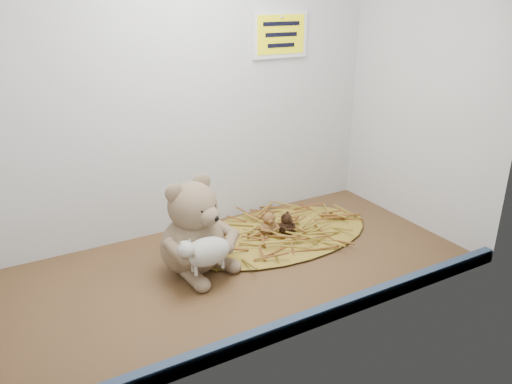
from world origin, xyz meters
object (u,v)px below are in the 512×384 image
mini_teddy_tan (268,222)px  mini_teddy_brown (286,222)px  main_teddy (192,226)px  toy_lamb (207,252)px

mini_teddy_tan → mini_teddy_brown: bearing=-9.1°
main_teddy → mini_teddy_brown: main_teddy is taller
main_teddy → mini_teddy_brown: 32.39cm
main_teddy → mini_teddy_tan: size_ratio=3.43×
mini_teddy_brown → mini_teddy_tan: bearing=130.6°
main_teddy → toy_lamb: size_ratio=1.66×
toy_lamb → mini_teddy_brown: toy_lamb is taller
main_teddy → toy_lamb: bearing=-111.5°
mini_teddy_brown → main_teddy: bearing=158.5°
toy_lamb → mini_teddy_tan: size_ratio=2.07×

